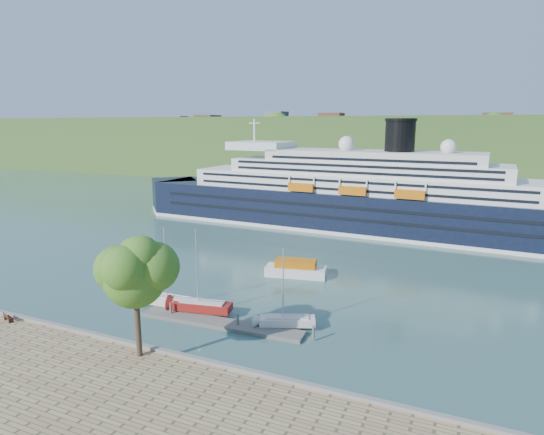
{
  "coord_description": "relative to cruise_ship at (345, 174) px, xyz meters",
  "views": [
    {
      "loc": [
        28.24,
        -31.16,
        21.47
      ],
      "look_at": [
        1.67,
        30.0,
        7.65
      ],
      "focal_mm": 30.0,
      "sensor_mm": 36.0,
      "label": 1
    }
  ],
  "objects": [
    {
      "name": "sailboat_red",
      "position": [
        -3.56,
        -49.57,
        -6.47
      ],
      "size": [
        7.68,
        3.35,
        9.6
      ],
      "primitive_type": null,
      "rotation": [
        0.0,
        0.0,
        0.18
      ],
      "color": "maroon",
      "rests_on": "ground"
    },
    {
      "name": "quay_coping",
      "position": [
        -5.06,
        -60.18,
        -10.12
      ],
      "size": [
        220.0,
        0.5,
        0.3
      ],
      "primitive_type": "cube",
      "color": "slate",
      "rests_on": "promenade"
    },
    {
      "name": "park_bench",
      "position": [
        -20.17,
        -61.18,
        -9.79
      ],
      "size": [
        1.6,
        1.02,
        0.95
      ],
      "primitive_type": null,
      "rotation": [
        0.0,
        0.0,
        -0.3
      ],
      "color": "#4B2415",
      "rests_on": "promenade"
    },
    {
      "name": "far_hillside",
      "position": [
        -5.06,
        85.02,
        0.73
      ],
      "size": [
        400.0,
        50.0,
        24.0
      ],
      "primitive_type": "cube",
      "color": "#305221",
      "rests_on": "ground"
    },
    {
      "name": "sailboat_white_far",
      "position": [
        6.7,
        -49.13,
        -7.05
      ],
      "size": [
        6.73,
        4.13,
        8.43
      ],
      "primitive_type": null,
      "rotation": [
        0.0,
        0.0,
        0.39
      ],
      "color": "silver",
      "rests_on": "ground"
    },
    {
      "name": "ground",
      "position": [
        -5.06,
        -59.98,
        -11.27
      ],
      "size": [
        400.0,
        400.0,
        0.0
      ],
      "primitive_type": "plane",
      "color": "#2F5451",
      "rests_on": "ground"
    },
    {
      "name": "sailboat_white_near",
      "position": [
        -7.83,
        -49.69,
        -6.59
      ],
      "size": [
        7.31,
        2.25,
        9.36
      ],
      "primitive_type": null,
      "rotation": [
        0.0,
        0.0,
        0.03
      ],
      "color": "silver",
      "rests_on": "ground"
    },
    {
      "name": "promenade_tree",
      "position": [
        -2.7,
        -61.48,
        -4.21
      ],
      "size": [
        7.32,
        7.32,
        12.12
      ],
      "primitive_type": null,
      "color": "#346119",
      "rests_on": "promenade"
    },
    {
      "name": "floating_pontoon",
      "position": [
        -0.24,
        -51.28,
        -11.06
      ],
      "size": [
        18.87,
        3.17,
        0.42
      ],
      "primitive_type": null,
      "rotation": [
        0.0,
        0.0,
        0.05
      ],
      "color": "slate",
      "rests_on": "ground"
    },
    {
      "name": "tender_launch",
      "position": [
        1.53,
        -32.74,
        -10.06
      ],
      "size": [
        9.14,
        4.6,
        2.41
      ],
      "primitive_type": null,
      "rotation": [
        0.0,
        0.0,
        0.19
      ],
      "color": "#C7660B",
      "rests_on": "ground"
    },
    {
      "name": "cruise_ship",
      "position": [
        0.0,
        0.0,
        0.0
      ],
      "size": [
        100.94,
        19.47,
        22.53
      ],
      "primitive_type": null,
      "rotation": [
        0.0,
        0.0,
        -0.05
      ],
      "color": "black",
      "rests_on": "ground"
    }
  ]
}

